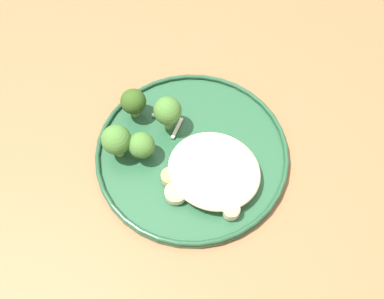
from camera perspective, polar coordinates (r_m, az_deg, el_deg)
ground at (r=1.38m, az=2.08°, el=-15.80°), size 6.00×6.00×0.00m
wooden_dining_table at (r=0.75m, az=3.67°, el=-4.34°), size 1.40×1.00×0.74m
dinner_plate at (r=0.68m, az=0.00°, el=-0.47°), size 0.29×0.29×0.02m
noodle_bed at (r=0.64m, az=2.81°, el=-2.65°), size 0.14×0.12×0.04m
seared_scallop_half_hidden at (r=0.64m, az=-2.84°, el=-3.50°), size 0.03×0.03×0.02m
seared_scallop_rear_pale at (r=0.66m, az=3.72°, el=-1.49°), size 0.03×0.03×0.02m
seared_scallop_right_edge at (r=0.63m, az=-2.06°, el=-5.54°), size 0.03×0.03×0.01m
seared_scallop_center_golden at (r=0.66m, az=5.97°, el=-0.50°), size 0.02×0.02×0.02m
seared_scallop_front_small at (r=0.62m, az=5.02°, el=-7.74°), size 0.02×0.02×0.02m
broccoli_floret_center_pile at (r=0.66m, az=-3.12°, el=4.86°), size 0.04×0.04×0.06m
broccoli_floret_front_edge at (r=0.65m, az=-9.57°, el=1.17°), size 0.04×0.04×0.06m
broccoli_floret_right_tilted at (r=0.65m, az=-6.42°, el=0.52°), size 0.04×0.04×0.05m
broccoli_floret_near_rim at (r=0.69m, az=-7.53°, el=5.92°), size 0.04×0.04×0.05m
onion_sliver_pale_crescent at (r=0.69m, az=-1.90°, el=2.73°), size 0.01×0.04×0.00m
onion_sliver_long_sliver at (r=0.67m, az=-1.18°, el=-0.67°), size 0.02×0.05×0.00m
onion_sliver_curled_piece at (r=0.71m, az=-3.55°, el=4.49°), size 0.03×0.03×0.00m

